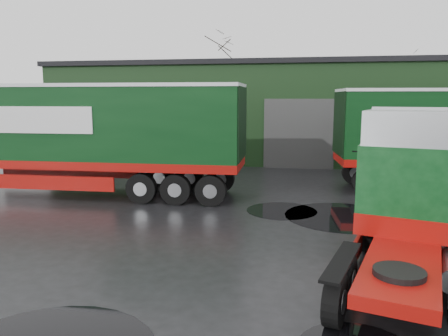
# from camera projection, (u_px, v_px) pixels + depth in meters

# --- Properties ---
(ground) EXTENTS (100.00, 100.00, 0.00)m
(ground) POSITION_uv_depth(u_px,v_px,m) (216.00, 245.00, 12.19)
(ground) COLOR black
(warehouse) EXTENTS (32.40, 12.40, 6.30)m
(warehouse) POSITION_uv_depth(u_px,v_px,m) (301.00, 111.00, 30.74)
(warehouse) COLOR black
(warehouse) RESTS_ON ground
(hero_tractor) EXTENTS (4.14, 6.62, 3.82)m
(hero_tractor) POSITION_uv_depth(u_px,v_px,m) (408.00, 203.00, 9.05)
(hero_tractor) COLOR #0E4419
(hero_tractor) RESTS_ON ground
(trailer_left) EXTENTS (15.10, 3.60, 4.66)m
(trailer_left) POSITION_uv_depth(u_px,v_px,m) (67.00, 139.00, 18.38)
(trailer_left) COLOR silver
(trailer_left) RESTS_ON ground
(tree_back_a) EXTENTS (4.40, 4.40, 9.50)m
(tree_back_a) POSITION_uv_depth(u_px,v_px,m) (217.00, 90.00, 41.63)
(tree_back_a) COLOR black
(tree_back_a) RESTS_ON ground
(tree_back_b) EXTENTS (4.40, 4.40, 7.50)m
(tree_back_b) POSITION_uv_depth(u_px,v_px,m) (393.00, 101.00, 38.90)
(tree_back_b) COLOR black
(tree_back_b) RESTS_ON ground
(puddle_1) EXTENTS (2.56, 2.56, 0.01)m
(puddle_1) POSITION_uv_depth(u_px,v_px,m) (282.00, 211.00, 15.87)
(puddle_1) COLOR black
(puddle_1) RESTS_ON ground
(puddle_4) EXTENTS (3.97, 3.97, 0.01)m
(puddle_4) POSITION_uv_depth(u_px,v_px,m) (342.00, 216.00, 15.08)
(puddle_4) COLOR black
(puddle_4) RESTS_ON ground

